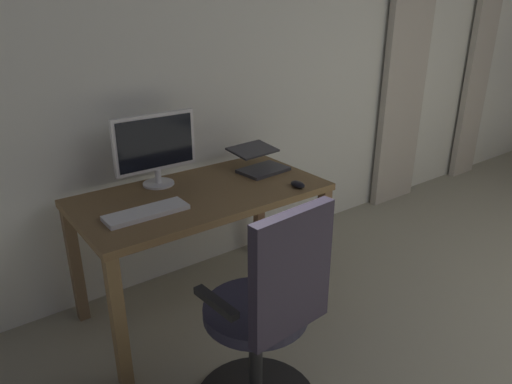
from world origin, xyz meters
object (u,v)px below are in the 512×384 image
Objects in this scene: desk at (202,207)px; office_chair at (266,328)px; computer_keyboard at (146,212)px; computer_monitor at (155,146)px; laptop at (259,162)px; computer_mouse at (298,184)px.

office_chair reaches higher than desk.
computer_keyboard is at bearing 96.14° from office_chair.
computer_monitor is 0.47m from computer_keyboard.
desk is 0.43m from computer_monitor.
laptop reaches higher than computer_mouse.
computer_monitor is at bearing 81.37° from office_chair.
computer_monitor reaches higher than computer_keyboard.
office_chair reaches higher than computer_keyboard.
laptop reaches higher than desk.
desk is at bearing -30.30° from computer_mouse.
computer_mouse is at bearing 83.93° from laptop.
computer_monitor is (-0.09, -1.13, 0.49)m from office_chair.
computer_keyboard is (0.23, 0.35, -0.22)m from computer_monitor.
desk is 13.80× the size of computer_mouse.
office_chair is 10.64× the size of computer_mouse.
computer_monitor reaches higher than computer_mouse.
computer_monitor is 0.83m from computer_mouse.
computer_monitor reaches higher than office_chair.
computer_keyboard is 4.17× the size of computer_mouse.
computer_monitor is 4.86× the size of computer_mouse.
computer_monitor is (0.14, -0.24, 0.33)m from desk.
computer_monitor is at bearing -123.69° from computer_keyboard.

